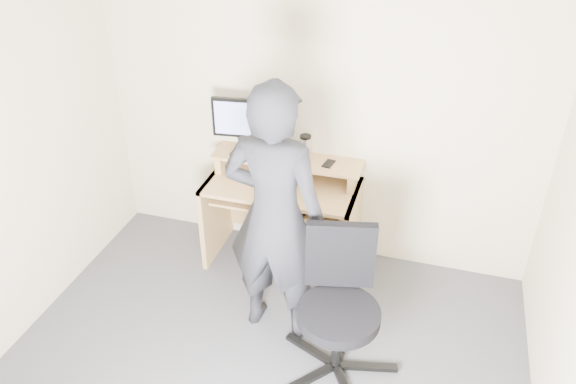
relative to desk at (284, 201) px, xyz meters
The scene contains 12 objects.
back_wall 0.76m from the desk, 47.89° to the left, with size 3.50×0.02×2.50m, color beige.
desk is the anchor object (origin of this frame).
monitor 0.73m from the desk, behind, with size 0.50×0.14×0.47m.
external_drive 0.49m from the desk, 154.43° to the left, with size 0.07×0.13×0.20m, color black.
travel_mug 0.49m from the desk, 26.84° to the left, with size 0.09×0.09×0.20m, color #BDBDC2.
smartphone 0.50m from the desk, 10.96° to the left, with size 0.07×0.13×0.01m, color black.
charger 0.45m from the desk, behind, with size 0.04×0.04×0.04m, color black.
headphones 0.40m from the desk, 119.19° to the left, with size 0.16×0.16×0.02m, color silver.
keyboard 0.21m from the desk, 71.61° to the right, with size 0.46×0.18×0.03m, color black.
mouse 0.38m from the desk, 34.63° to the right, with size 0.10×0.06×0.04m, color black.
office_chair 1.22m from the desk, 56.72° to the right, with size 0.80×0.78×1.01m.
person 0.90m from the desk, 77.67° to the right, with size 0.69×0.45×1.89m, color black.
Camera 1 is at (0.92, -2.14, 3.01)m, focal length 35.00 mm.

